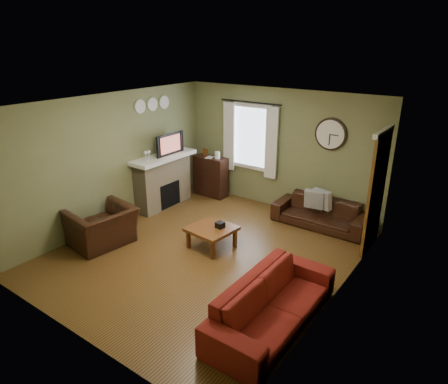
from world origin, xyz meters
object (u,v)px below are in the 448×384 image
Objects in this scene: sofa_red at (273,303)px; armchair at (102,227)px; coffee_table at (212,237)px; bookshelf at (211,176)px; sofa_brown at (320,213)px.

armchair is at bearing 88.08° from sofa_red.
armchair is at bearing -147.80° from coffee_table.
bookshelf is 2.60m from coffee_table.
bookshelf is 3.12m from armchair.
sofa_red is at bearing -42.85° from bookshelf.
sofa_red is 2.02× the size of armchair.
coffee_table is (-1.23, -1.98, -0.08)m from sofa_brown.
bookshelf reaches higher than armchair.
armchair reaches higher than sofa_brown.
armchair is 2.00m from coffee_table.
coffee_table is at bearing -121.73° from sofa_brown.
sofa_brown is 3.24m from sofa_red.
armchair is (-0.11, -3.11, -0.13)m from bookshelf.
armchair is (-3.59, 0.12, 0.03)m from sofa_red.
armchair reaches higher than coffee_table.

